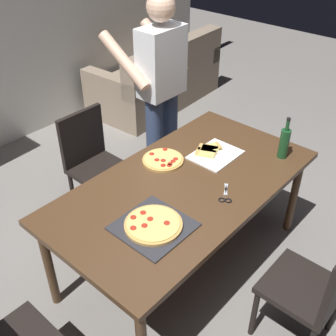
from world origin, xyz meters
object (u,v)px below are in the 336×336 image
(wine_bottle, at_px, (284,143))
(second_pizza_plain, at_px, (163,160))
(dining_table, at_px, (185,190))
(person_serving_pizza, at_px, (160,88))
(chair_near_camera, at_px, (318,286))
(pepperoni_pizza_on_tray, at_px, (153,225))
(kitchen_scissors, at_px, (225,196))
(chair_far_side, at_px, (92,158))
(couch, at_px, (159,81))

(wine_bottle, xyz_separation_m, second_pizza_plain, (-0.61, 0.61, -0.11))
(dining_table, xyz_separation_m, person_serving_pizza, (0.60, 0.77, 0.31))
(chair_near_camera, height_order, pepperoni_pizza_on_tray, chair_near_camera)
(dining_table, bearing_deg, kitchen_scissors, -79.06)
(dining_table, height_order, chair_far_side, chair_far_side)
(dining_table, height_order, second_pizza_plain, second_pizza_plain)
(kitchen_scissors, relative_size, second_pizza_plain, 0.65)
(wine_bottle, bearing_deg, person_serving_pizza, 95.56)
(couch, height_order, pepperoni_pizza_on_tray, couch)
(wine_bottle, height_order, second_pizza_plain, wine_bottle)
(chair_near_camera, height_order, couch, chair_near_camera)
(pepperoni_pizza_on_tray, relative_size, second_pizza_plain, 1.35)
(chair_far_side, relative_size, couch, 0.52)
(chair_far_side, distance_m, kitchen_scissors, 1.30)
(person_serving_pizza, xyz_separation_m, wine_bottle, (0.11, -1.09, -0.13))
(chair_near_camera, height_order, person_serving_pizza, person_serving_pizza)
(dining_table, distance_m, chair_far_side, 1.00)
(wine_bottle, relative_size, second_pizza_plain, 1.07)
(chair_far_side, distance_m, wine_bottle, 1.53)
(person_serving_pizza, xyz_separation_m, pepperoni_pizza_on_tray, (-1.05, -0.90, -0.23))
(couch, relative_size, second_pizza_plain, 5.91)
(couch, bearing_deg, chair_far_side, -152.30)
(person_serving_pizza, bearing_deg, kitchen_scissors, -117.39)
(dining_table, bearing_deg, pepperoni_pizza_on_tray, -163.32)
(chair_near_camera, distance_m, chair_far_side, 1.97)
(wine_bottle, bearing_deg, dining_table, 155.27)
(chair_far_side, bearing_deg, kitchen_scissors, -87.51)
(chair_far_side, bearing_deg, couch, 27.70)
(chair_far_side, relative_size, second_pizza_plain, 3.05)
(chair_near_camera, relative_size, chair_far_side, 1.00)
(kitchen_scissors, xyz_separation_m, second_pizza_plain, (0.04, 0.57, 0.01))
(kitchen_scissors, bearing_deg, person_serving_pizza, 62.61)
(chair_near_camera, xyz_separation_m, wine_bottle, (0.71, 0.66, 0.36))
(dining_table, xyz_separation_m, kitchen_scissors, (0.06, -0.29, 0.07))
(pepperoni_pizza_on_tray, relative_size, kitchen_scissors, 2.09)
(dining_table, bearing_deg, second_pizza_plain, 71.52)
(couch, distance_m, pepperoni_pizza_on_tray, 3.20)
(dining_table, xyz_separation_m, pepperoni_pizza_on_tray, (-0.45, -0.13, 0.08))
(chair_far_side, bearing_deg, second_pizza_plain, -82.45)
(kitchen_scissors, bearing_deg, couch, 50.88)
(chair_far_side, relative_size, kitchen_scissors, 4.71)
(person_serving_pizza, distance_m, second_pizza_plain, 0.74)
(second_pizza_plain, bearing_deg, chair_near_camera, -94.23)
(dining_table, relative_size, kitchen_scissors, 9.82)
(couch, height_order, second_pizza_plain, couch)
(second_pizza_plain, bearing_deg, wine_bottle, -44.64)
(couch, relative_size, kitchen_scissors, 9.15)
(wine_bottle, xyz_separation_m, kitchen_scissors, (-0.65, 0.04, -0.11))
(pepperoni_pizza_on_tray, distance_m, kitchen_scissors, 0.53)
(chair_far_side, bearing_deg, person_serving_pizza, -20.12)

